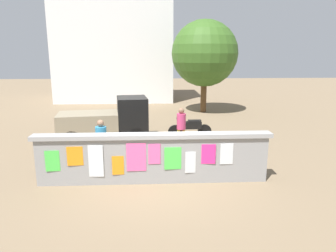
{
  "coord_description": "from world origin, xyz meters",
  "views": [
    {
      "loc": [
        -0.02,
        -8.41,
        3.62
      ],
      "look_at": [
        0.53,
        2.08,
        1.17
      ],
      "focal_mm": 33.39,
      "sensor_mm": 36.0,
      "label": 1
    }
  ],
  "objects_px": {
    "person_walking": "(101,140)",
    "bicycle_near": "(207,149)",
    "motorcycle": "(191,128)",
    "bicycle_far": "(154,150)",
    "tree_roadside": "(205,54)",
    "person_bystander": "(181,124)",
    "auto_rickshaw_truck": "(108,121)"
  },
  "relations": [
    {
      "from": "bicycle_far",
      "to": "person_walking",
      "type": "xyz_separation_m",
      "value": [
        -1.64,
        -0.83,
        0.62
      ]
    },
    {
      "from": "bicycle_near",
      "to": "person_bystander",
      "type": "height_order",
      "value": "person_bystander"
    },
    {
      "from": "auto_rickshaw_truck",
      "to": "motorcycle",
      "type": "bearing_deg",
      "value": 6.07
    },
    {
      "from": "bicycle_far",
      "to": "person_bystander",
      "type": "relative_size",
      "value": 1.03
    },
    {
      "from": "bicycle_near",
      "to": "person_walking",
      "type": "xyz_separation_m",
      "value": [
        -3.5,
        -0.83,
        0.62
      ]
    },
    {
      "from": "person_walking",
      "to": "tree_roadside",
      "type": "distance_m",
      "value": 11.24
    },
    {
      "from": "auto_rickshaw_truck",
      "to": "person_bystander",
      "type": "xyz_separation_m",
      "value": [
        2.92,
        -1.21,
        0.09
      ]
    },
    {
      "from": "motorcycle",
      "to": "person_walking",
      "type": "distance_m",
      "value": 4.89
    },
    {
      "from": "auto_rickshaw_truck",
      "to": "tree_roadside",
      "type": "xyz_separation_m",
      "value": [
        5.05,
        6.57,
        2.7
      ]
    },
    {
      "from": "motorcycle",
      "to": "bicycle_far",
      "type": "height_order",
      "value": "bicycle_far"
    },
    {
      "from": "person_walking",
      "to": "bicycle_near",
      "type": "bearing_deg",
      "value": 13.29
    },
    {
      "from": "bicycle_near",
      "to": "bicycle_far",
      "type": "height_order",
      "value": "same"
    },
    {
      "from": "auto_rickshaw_truck",
      "to": "bicycle_far",
      "type": "xyz_separation_m",
      "value": [
        1.86,
        -2.4,
        -0.54
      ]
    },
    {
      "from": "bicycle_far",
      "to": "tree_roadside",
      "type": "height_order",
      "value": "tree_roadside"
    },
    {
      "from": "auto_rickshaw_truck",
      "to": "bicycle_near",
      "type": "xyz_separation_m",
      "value": [
        3.71,
        -2.4,
        -0.54
      ]
    },
    {
      "from": "bicycle_near",
      "to": "tree_roadside",
      "type": "xyz_separation_m",
      "value": [
        1.33,
        8.98,
        3.24
      ]
    },
    {
      "from": "bicycle_near",
      "to": "motorcycle",
      "type": "bearing_deg",
      "value": 94.72
    },
    {
      "from": "motorcycle",
      "to": "bicycle_far",
      "type": "distance_m",
      "value": 3.22
    },
    {
      "from": "bicycle_near",
      "to": "auto_rickshaw_truck",
      "type": "bearing_deg",
      "value": 147.09
    },
    {
      "from": "motorcycle",
      "to": "auto_rickshaw_truck",
      "type": "bearing_deg",
      "value": -173.93
    },
    {
      "from": "motorcycle",
      "to": "bicycle_near",
      "type": "xyz_separation_m",
      "value": [
        0.23,
        -2.77,
        -0.1
      ]
    },
    {
      "from": "person_walking",
      "to": "person_bystander",
      "type": "relative_size",
      "value": 1.0
    },
    {
      "from": "bicycle_near",
      "to": "tree_roadside",
      "type": "height_order",
      "value": "tree_roadside"
    },
    {
      "from": "bicycle_far",
      "to": "person_walking",
      "type": "bearing_deg",
      "value": -153.24
    },
    {
      "from": "person_walking",
      "to": "tree_roadside",
      "type": "bearing_deg",
      "value": 63.77
    },
    {
      "from": "motorcycle",
      "to": "tree_roadside",
      "type": "bearing_deg",
      "value": 75.87
    },
    {
      "from": "person_bystander",
      "to": "bicycle_far",
      "type": "bearing_deg",
      "value": -131.56
    },
    {
      "from": "auto_rickshaw_truck",
      "to": "bicycle_far",
      "type": "bearing_deg",
      "value": -52.33
    },
    {
      "from": "person_bystander",
      "to": "tree_roadside",
      "type": "relative_size",
      "value": 0.29
    },
    {
      "from": "bicycle_far",
      "to": "person_walking",
      "type": "height_order",
      "value": "person_walking"
    },
    {
      "from": "person_walking",
      "to": "tree_roadside",
      "type": "xyz_separation_m",
      "value": [
        4.83,
        9.8,
        2.62
      ]
    },
    {
      "from": "bicycle_far",
      "to": "person_bystander",
      "type": "height_order",
      "value": "person_bystander"
    }
  ]
}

